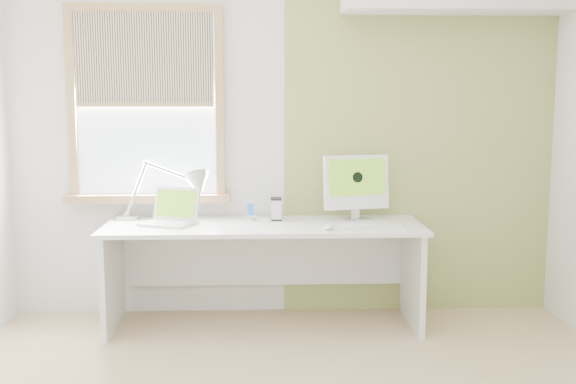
{
  "coord_description": "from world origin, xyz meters",
  "views": [
    {
      "loc": [
        -0.16,
        -3.19,
        1.58
      ],
      "look_at": [
        0.0,
        1.05,
        1.0
      ],
      "focal_mm": 41.82,
      "sensor_mm": 36.0,
      "label": 1
    }
  ],
  "objects_px": {
    "external_drive": "(276,209)",
    "desk": "(264,250)",
    "desk_lamp": "(185,188)",
    "imac": "(356,184)",
    "laptop": "(171,215)"
  },
  "relations": [
    {
      "from": "laptop",
      "to": "external_drive",
      "type": "xyz_separation_m",
      "value": [
        0.73,
        0.13,
        0.02
      ]
    },
    {
      "from": "imac",
      "to": "desk_lamp",
      "type": "bearing_deg",
      "value": 176.32
    },
    {
      "from": "laptop",
      "to": "imac",
      "type": "height_order",
      "value": "imac"
    },
    {
      "from": "desk",
      "to": "external_drive",
      "type": "height_order",
      "value": "external_drive"
    },
    {
      "from": "laptop",
      "to": "imac",
      "type": "bearing_deg",
      "value": 4.99
    },
    {
      "from": "desk_lamp",
      "to": "laptop",
      "type": "bearing_deg",
      "value": -110.94
    },
    {
      "from": "desk_lamp",
      "to": "imac",
      "type": "distance_m",
      "value": 1.23
    },
    {
      "from": "desk_lamp",
      "to": "laptop",
      "type": "height_order",
      "value": "desk_lamp"
    },
    {
      "from": "desk_lamp",
      "to": "external_drive",
      "type": "bearing_deg",
      "value": -5.31
    },
    {
      "from": "desk_lamp",
      "to": "external_drive",
      "type": "relative_size",
      "value": 4.83
    },
    {
      "from": "external_drive",
      "to": "desk",
      "type": "bearing_deg",
      "value": -127.11
    },
    {
      "from": "desk_lamp",
      "to": "imac",
      "type": "relative_size",
      "value": 1.58
    },
    {
      "from": "desk_lamp",
      "to": "laptop",
      "type": "relative_size",
      "value": 1.76
    },
    {
      "from": "desk",
      "to": "desk_lamp",
      "type": "relative_size",
      "value": 2.9
    },
    {
      "from": "desk",
      "to": "desk_lamp",
      "type": "xyz_separation_m",
      "value": [
        -0.57,
        0.18,
        0.42
      ]
    }
  ]
}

